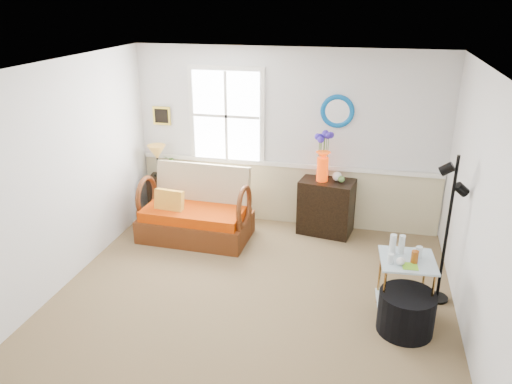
% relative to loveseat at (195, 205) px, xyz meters
% --- Properties ---
extents(floor, '(4.50, 5.00, 0.01)m').
position_rel_loveseat_xyz_m(floor, '(1.15, -1.66, -0.50)').
color(floor, brown).
rests_on(floor, ground).
extents(ceiling, '(4.50, 5.00, 0.01)m').
position_rel_loveseat_xyz_m(ceiling, '(1.15, -1.66, 2.10)').
color(ceiling, white).
rests_on(ceiling, walls).
extents(walls, '(4.51, 5.01, 2.60)m').
position_rel_loveseat_xyz_m(walls, '(1.15, -1.66, 0.80)').
color(walls, silver).
rests_on(walls, floor).
extents(wainscot, '(4.46, 0.02, 0.90)m').
position_rel_loveseat_xyz_m(wainscot, '(1.15, 0.82, -0.05)').
color(wainscot, '#C0B58A').
rests_on(wainscot, walls).
extents(chair_rail, '(4.46, 0.04, 0.06)m').
position_rel_loveseat_xyz_m(chair_rail, '(1.15, 0.81, 0.42)').
color(chair_rail, white).
rests_on(chair_rail, walls).
extents(window, '(1.14, 0.06, 1.44)m').
position_rel_loveseat_xyz_m(window, '(0.25, 0.81, 1.10)').
color(window, white).
rests_on(window, walls).
extents(picture, '(0.28, 0.03, 0.28)m').
position_rel_loveseat_xyz_m(picture, '(-0.77, 0.82, 1.05)').
color(picture, gold).
rests_on(picture, walls).
extents(mirror, '(0.47, 0.07, 0.47)m').
position_rel_loveseat_xyz_m(mirror, '(1.85, 0.82, 1.25)').
color(mirror, '#0562BB').
rests_on(mirror, walls).
extents(loveseat, '(1.55, 0.91, 0.99)m').
position_rel_loveseat_xyz_m(loveseat, '(0.00, 0.00, 0.00)').
color(loveseat, brown).
rests_on(loveseat, floor).
extents(throw_pillow, '(0.42, 0.15, 0.41)m').
position_rel_loveseat_xyz_m(throw_pillow, '(-0.33, -0.14, 0.03)').
color(throw_pillow, '#D05606').
rests_on(throw_pillow, loveseat).
extents(lamp_stand, '(0.41, 0.41, 0.64)m').
position_rel_loveseat_xyz_m(lamp_stand, '(-0.77, 0.63, -0.17)').
color(lamp_stand, black).
rests_on(lamp_stand, floor).
extents(table_lamp, '(0.30, 0.30, 0.50)m').
position_rel_loveseat_xyz_m(table_lamp, '(-0.80, 0.61, 0.40)').
color(table_lamp, '#B17C30').
rests_on(table_lamp, lamp_stand).
extents(potted_plant, '(0.38, 0.40, 0.27)m').
position_rel_loveseat_xyz_m(potted_plant, '(-0.63, 0.68, 0.28)').
color(potted_plant, '#51773A').
rests_on(potted_plant, lamp_stand).
extents(cabinet, '(0.81, 0.59, 0.80)m').
position_rel_loveseat_xyz_m(cabinet, '(1.79, 0.60, -0.10)').
color(cabinet, black).
rests_on(cabinet, floor).
extents(flower_vase, '(0.28, 0.28, 0.71)m').
position_rel_loveseat_xyz_m(flower_vase, '(1.70, 0.59, 0.66)').
color(flower_vase, red).
rests_on(flower_vase, cabinet).
extents(side_table, '(0.60, 0.60, 0.71)m').
position_rel_loveseat_xyz_m(side_table, '(2.80, -1.31, -0.14)').
color(side_table, '#A06F32').
rests_on(side_table, floor).
extents(tabletop_items, '(0.40, 0.40, 0.23)m').
position_rel_loveseat_xyz_m(tabletop_items, '(2.76, -1.33, 0.33)').
color(tabletop_items, silver).
rests_on(tabletop_items, side_table).
extents(floor_lamp, '(0.28, 0.28, 1.72)m').
position_rel_loveseat_xyz_m(floor_lamp, '(3.22, -0.86, 0.37)').
color(floor_lamp, black).
rests_on(floor_lamp, floor).
extents(ottoman, '(0.76, 0.76, 0.44)m').
position_rel_loveseat_xyz_m(ottoman, '(2.83, -1.54, -0.28)').
color(ottoman, black).
rests_on(ottoman, floor).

